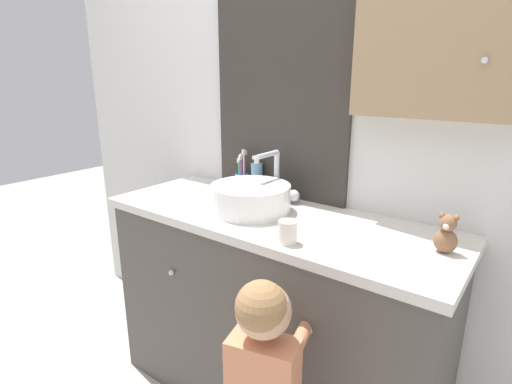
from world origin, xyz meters
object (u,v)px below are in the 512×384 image
toothbrush_holder (242,180)px  sink_basin (251,197)px  teddy_bear (446,234)px  drinking_cup (288,232)px  soap_dispenser (257,178)px

toothbrush_holder → sink_basin: bearing=-43.5°
toothbrush_holder → teddy_bear: (0.95, -0.16, 0.01)m
teddy_bear → drinking_cup: bearing=-151.4°
sink_basin → drinking_cup: bearing=-32.3°
toothbrush_holder → soap_dispenser: 0.09m
soap_dispenser → sink_basin: bearing=-58.2°
teddy_bear → drinking_cup: size_ratio=1.64×
sink_basin → soap_dispenser: (-0.13, 0.21, 0.02)m
drinking_cup → soap_dispenser: bearing=137.1°
toothbrush_holder → soap_dispenser: size_ratio=1.11×
toothbrush_holder → soap_dispenser: toothbrush_holder is taller
sink_basin → teddy_bear: 0.73m
soap_dispenser → teddy_bear: bearing=-10.8°
soap_dispenser → drinking_cup: size_ratio=2.33×
toothbrush_holder → teddy_bear: size_ratio=1.57×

